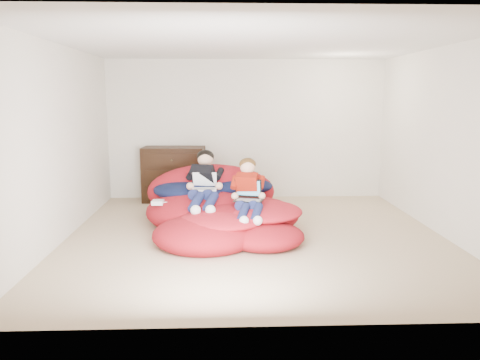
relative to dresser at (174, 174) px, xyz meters
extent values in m
cube|color=#C5AD8C|center=(1.30, -2.21, -0.61)|extent=(5.10, 5.10, 0.25)
cube|color=silver|center=(1.30, 0.30, 0.77)|extent=(5.10, 0.02, 2.50)
cube|color=silver|center=(1.30, -4.72, 0.77)|extent=(5.10, 0.02, 2.50)
cube|color=silver|center=(-1.21, -2.21, 0.77)|extent=(0.02, 5.10, 2.50)
cube|color=silver|center=(3.81, -2.21, 0.77)|extent=(0.02, 5.10, 2.50)
cube|color=silver|center=(1.30, -2.21, 2.03)|extent=(5.10, 5.10, 0.02)
cube|color=black|center=(0.00, 0.01, 0.00)|extent=(1.11, 0.60, 0.97)
cube|color=black|center=(0.00, -0.27, -0.29)|extent=(0.97, 0.08, 0.23)
cylinder|color=#4C3F26|center=(0.00, -0.29, -0.29)|extent=(0.03, 0.06, 0.03)
cube|color=black|center=(0.00, -0.27, 0.00)|extent=(0.97, 0.08, 0.23)
cylinder|color=#4C3F26|center=(0.00, -0.29, 0.00)|extent=(0.03, 0.06, 0.03)
cube|color=black|center=(0.00, -0.27, 0.29)|extent=(0.97, 0.08, 0.23)
cylinder|color=#4C3F26|center=(0.00, -0.29, 0.29)|extent=(0.03, 0.06, 0.03)
ellipsoid|color=#AF131E|center=(0.61, -1.65, -0.26)|extent=(1.69, 1.52, 0.61)
ellipsoid|color=#AF131E|center=(1.30, -1.85, -0.28)|extent=(1.28, 1.24, 0.46)
ellipsoid|color=#AF131E|center=(0.95, -2.20, -0.30)|extent=(1.57, 1.25, 0.50)
ellipsoid|color=#AF131E|center=(0.64, -2.58, -0.34)|extent=(1.33, 1.22, 0.44)
ellipsoid|color=#AF131E|center=(1.38, -2.64, -0.35)|extent=(1.01, 0.92, 0.33)
ellipsoid|color=#AF131E|center=(0.68, -1.20, -0.08)|extent=(1.95, 0.86, 0.86)
ellipsoid|color=#10173B|center=(0.43, -1.39, 0.00)|extent=(1.19, 0.98, 0.30)
ellipsoid|color=#10173B|center=(1.07, -1.35, 0.04)|extent=(1.10, 0.77, 0.26)
ellipsoid|color=red|center=(1.35, -2.19, -0.14)|extent=(1.14, 1.14, 0.21)
ellipsoid|color=red|center=(0.85, -2.46, -0.18)|extent=(1.10, 0.99, 0.20)
ellipsoid|color=beige|center=(0.34, -1.13, 0.14)|extent=(0.44, 0.28, 0.28)
cube|color=black|center=(0.61, -1.58, 0.18)|extent=(0.45, 0.52, 0.47)
sphere|color=#DBA486|center=(0.61, -1.42, 0.45)|extent=(0.23, 0.23, 0.23)
ellipsoid|color=black|center=(0.61, -1.39, 0.49)|extent=(0.26, 0.24, 0.19)
cylinder|color=#161D45|center=(0.52, -1.91, 0.03)|extent=(0.26, 0.40, 0.21)
cylinder|color=#161D45|center=(0.52, -2.24, -0.01)|extent=(0.23, 0.38, 0.24)
sphere|color=white|center=(0.52, -2.43, -0.07)|extent=(0.13, 0.13, 0.13)
cylinder|color=#161D45|center=(0.71, -1.91, 0.03)|extent=(0.26, 0.40, 0.21)
cylinder|color=#161D45|center=(0.71, -2.24, -0.01)|extent=(0.23, 0.38, 0.24)
sphere|color=white|center=(0.71, -2.43, -0.07)|extent=(0.13, 0.13, 0.13)
cube|color=#A11D0E|center=(1.20, -2.08, 0.14)|extent=(0.35, 0.35, 0.45)
sphere|color=#DBA486|center=(1.20, -2.00, 0.42)|extent=(0.20, 0.20, 0.20)
ellipsoid|color=#492F13|center=(1.20, -1.98, 0.46)|extent=(0.23, 0.21, 0.17)
cylinder|color=#161D45|center=(1.12, -2.30, -0.04)|extent=(0.22, 0.35, 0.18)
cylinder|color=#161D45|center=(1.12, -2.59, -0.07)|extent=(0.19, 0.33, 0.21)
sphere|color=white|center=(1.12, -2.76, -0.12)|extent=(0.12, 0.12, 0.12)
cylinder|color=#161D45|center=(1.29, -2.30, -0.04)|extent=(0.22, 0.35, 0.18)
cylinder|color=#161D45|center=(1.29, -2.59, -0.07)|extent=(0.19, 0.33, 0.21)
sphere|color=white|center=(1.29, -2.76, -0.12)|extent=(0.12, 0.12, 0.12)
cube|color=white|center=(0.61, -1.90, 0.10)|extent=(0.34, 0.24, 0.01)
cube|color=gray|center=(0.61, -1.91, 0.11)|extent=(0.29, 0.13, 0.00)
cube|color=white|center=(0.61, -1.73, 0.21)|extent=(0.34, 0.12, 0.21)
cube|color=#3B6CC9|center=(0.61, -1.74, 0.21)|extent=(0.29, 0.09, 0.17)
cube|color=black|center=(1.20, -2.29, 0.03)|extent=(0.42, 0.35, 0.01)
cube|color=gray|center=(1.20, -2.30, 0.04)|extent=(0.34, 0.22, 0.00)
cube|color=black|center=(1.20, -2.14, 0.16)|extent=(0.36, 0.15, 0.25)
cube|color=teal|center=(1.20, -2.15, 0.16)|extent=(0.32, 0.12, 0.20)
cube|color=white|center=(-0.02, -1.97, -0.06)|extent=(0.16, 0.16, 0.06)
camera|label=1|loc=(0.87, -8.23, 1.35)|focal=35.00mm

